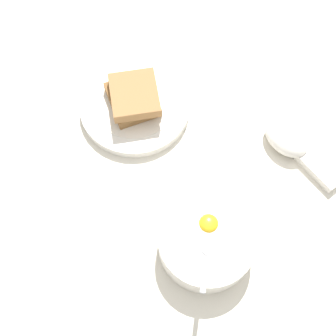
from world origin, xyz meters
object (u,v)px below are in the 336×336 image
egg_bowl (207,241)px  soup_spoon (290,141)px  toast_sandwich (134,97)px  toast_plate (135,106)px

egg_bowl → soup_spoon: egg_bowl is taller
egg_bowl → soup_spoon: (-0.09, 0.19, -0.01)m
toast_sandwich → soup_spoon: (0.16, 0.20, -0.02)m
toast_plate → soup_spoon: 0.26m
egg_bowl → soup_spoon: size_ratio=0.92×
soup_spoon → egg_bowl: bearing=-64.6°
toast_plate → toast_sandwich: size_ratio=1.86×
toast_plate → soup_spoon: (0.16, 0.20, 0.01)m
egg_bowl → toast_plate: egg_bowl is taller
toast_sandwich → soup_spoon: size_ratio=0.64×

